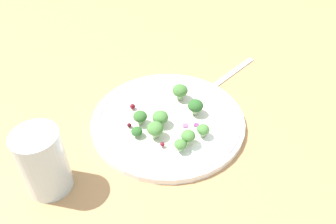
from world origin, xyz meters
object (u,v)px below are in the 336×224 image
broccoli_floret_1 (196,106)px  fork (225,78)px  broccoli_floret_2 (137,132)px  broccoli_floret_0 (180,91)px  water_glass (43,162)px  plate (168,120)px

broccoli_floret_1 → fork: broccoli_floret_1 is taller
broccoli_floret_1 → broccoli_floret_2: broccoli_floret_1 is taller
broccoli_floret_1 → broccoli_floret_0: bearing=107.0°
water_glass → broccoli_floret_0: bearing=28.8°
plate → broccoli_floret_1: size_ratio=9.86×
broccoli_floret_1 → broccoli_floret_2: (-11.38, -2.94, -0.82)cm
fork → broccoli_floret_0: bearing=-153.9°
broccoli_floret_0 → broccoli_floret_2: (-9.90, -7.80, -0.92)cm
broccoli_floret_0 → fork: 13.55cm
plate → water_glass: 23.03cm
broccoli_floret_2 → fork: 25.73cm
broccoli_floret_2 → fork: bearing=32.0°
broccoli_floret_2 → fork: size_ratio=0.12×
plate → broccoli_floret_1: (5.06, -0.32, 2.43)cm
broccoli_floret_1 → water_glass: 27.28cm
broccoli_floret_0 → broccoli_floret_1: (1.48, -4.85, -0.10)cm
plate → broccoli_floret_1: bearing=-3.7°
broccoli_floret_1 → broccoli_floret_2: size_ratio=1.44×
broccoli_floret_1 → fork: size_ratio=0.17×
broccoli_floret_0 → broccoli_floret_2: broccoli_floret_0 is taller
fork → broccoli_floret_2: bearing=-148.0°
plate → broccoli_floret_0: 6.30cm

